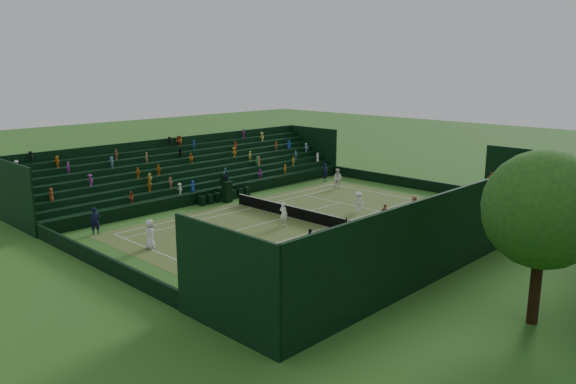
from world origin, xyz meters
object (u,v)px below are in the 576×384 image
Objects in this scene: player_near_east at (283,214)px; player_far_east at (358,202)px; tennis_net at (288,210)px; player_near_west at (150,234)px; player_far_west at (338,178)px; umpire_chair at (227,189)px.

player_far_east is (1.46, 7.09, -0.05)m from player_near_east.
player_near_west reaches higher than tennis_net.
player_near_west is at bearing -94.55° from player_far_west.
player_far_west is (-3.97, 10.95, 0.42)m from tennis_net.
umpire_chair is at bearing -154.89° from player_far_east.
player_far_west is at bearing 73.71° from umpire_chair.
tennis_net is 11.66m from player_far_west.
player_near_east is 0.94× the size of player_far_west.
tennis_net is at bearing -64.03° from player_near_east.
tennis_net is 7.25m from umpire_chair.
tennis_net is at bearing 1.29° from umpire_chair.
player_near_east reaches higher than player_far_east.
player_far_east is at bearing -52.38° from player_far_west.
player_far_west reaches higher than tennis_net.
umpire_chair is 11.58m from player_far_west.
player_near_east is 7.24m from player_far_east.
player_near_west is 22.90m from player_far_west.
player_far_east is (10.19, 5.24, -0.32)m from umpire_chair.
player_far_east is at bearing 27.20° from umpire_chair.
player_far_west is at bearing 137.65° from player_far_east.
umpire_chair is 1.44× the size of player_far_west.
umpire_chair is at bearing -178.71° from tennis_net.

